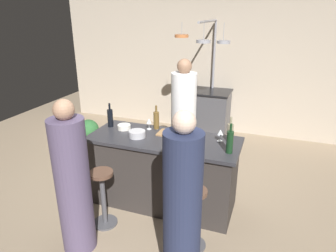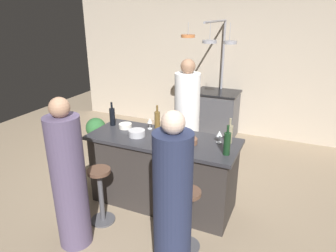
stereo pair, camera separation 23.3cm
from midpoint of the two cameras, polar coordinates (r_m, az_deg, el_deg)
name	(u,v)px [view 2 (the right image)]	position (r m, az deg, el deg)	size (l,w,h in m)	color
ground_plane	(163,202)	(4.04, 0.82, -14.09)	(9.00, 9.00, 0.00)	gray
back_wall	(224,66)	(6.13, 11.60, 10.88)	(6.40, 0.16, 2.60)	#BCAD99
kitchen_island	(163,171)	(3.80, 0.85, -8.49)	(1.80, 0.72, 0.90)	#332D2B
stove_range	(216,114)	(5.95, 10.15, 2.21)	(0.80, 0.64, 0.89)	#47474C
chef	(187,122)	(4.44, 5.03, 0.68)	(0.36, 0.36, 1.70)	white
bar_stool_right	(187,217)	(3.20, 5.81, -16.62)	(0.28, 0.28, 0.68)	#4C4C51
guest_right	(173,206)	(2.71, 3.41, -14.69)	(0.34, 0.34, 1.60)	#262D4C
bar_stool_left	(101,193)	(3.59, -10.62, -12.30)	(0.28, 0.28, 0.68)	#4C4C51
guest_left	(69,181)	(3.17, -16.02, -9.87)	(0.34, 0.34, 1.59)	#594C6B
overhead_pot_rack	(214,53)	(5.30, 9.97, 13.29)	(0.86, 1.27, 2.17)	gray
potted_plant	(96,130)	(5.61, -12.16, -0.73)	(0.36, 0.36, 0.52)	brown
cutting_board	(171,134)	(3.71, 2.36, -1.47)	(0.32, 0.22, 0.02)	#997047
pepper_mill	(177,142)	(3.24, 3.70, -3.06)	(0.05, 0.05, 0.21)	#382319
wine_bottle_amber	(157,120)	(3.86, -0.29, 1.19)	(0.07, 0.07, 0.31)	brown
wine_bottle_dark	(112,116)	(4.01, -8.76, 1.78)	(0.07, 0.07, 0.31)	black
wine_bottle_red	(227,143)	(3.24, 13.03, -3.18)	(0.07, 0.07, 0.33)	#143319
wine_bottle_white	(229,134)	(3.53, 13.29, -1.41)	(0.07, 0.07, 0.29)	gray
wine_glass_near_right_guest	(219,134)	(3.51, 11.49, -1.53)	(0.07, 0.07, 0.15)	silver
wine_glass_by_chef	(150,121)	(3.85, -1.69, 0.91)	(0.07, 0.07, 0.15)	silver
mixing_bowl_ceramic	(125,126)	(3.92, -6.30, 0.00)	(0.17, 0.17, 0.06)	silver
mixing_bowl_steel	(137,133)	(3.65, -4.05, -1.36)	(0.20, 0.20, 0.08)	#B7B7BC
mixing_bowl_wooden	(189,141)	(3.47, 5.85, -2.81)	(0.20, 0.20, 0.06)	brown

